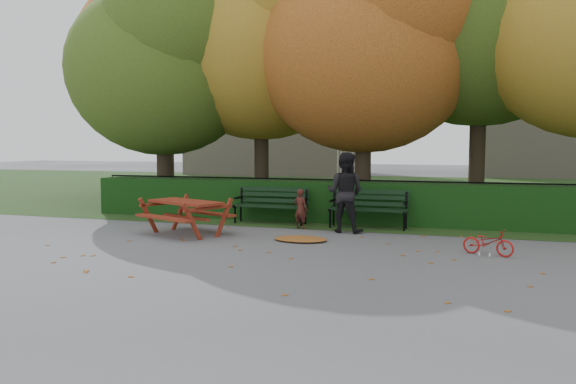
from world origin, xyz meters
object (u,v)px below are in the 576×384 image
(tree_b, at_px, (269,27))
(tree_c, at_px, (375,35))
(bench_left, at_px, (271,202))
(picnic_table, at_px, (186,208))
(child, at_px, (301,209))
(bicycle, at_px, (488,242))
(bench_right, at_px, (369,206))
(tree_a, at_px, (168,56))
(tree_f, at_px, (171,41))
(adult, at_px, (345,192))

(tree_b, xyz_separation_m, tree_c, (3.28, -0.78, -0.58))
(bench_left, height_order, picnic_table, bench_left)
(child, bearing_deg, tree_b, -46.14)
(tree_b, height_order, child, tree_b)
(tree_b, relative_size, bicycle, 9.96)
(bench_left, relative_size, picnic_table, 0.85)
(bench_right, relative_size, child, 1.95)
(bench_right, relative_size, bicycle, 2.04)
(tree_a, distance_m, bench_right, 7.69)
(tree_f, xyz_separation_m, bench_right, (8.23, -5.54, -5.17))
(tree_b, bearing_deg, bench_right, -40.67)
(picnic_table, distance_m, bicycle, 6.15)
(tree_b, distance_m, picnic_table, 7.13)
(bench_left, bearing_deg, adult, -21.71)
(picnic_table, height_order, adult, adult)
(tree_a, xyz_separation_m, bench_right, (6.29, -1.88, -4.00))
(tree_a, bearing_deg, bench_right, -16.61)
(tree_b, distance_m, adult, 6.72)
(tree_a, xyz_separation_m, bench_left, (3.89, -1.88, -4.00))
(tree_a, relative_size, bench_left, 4.16)
(tree_b, height_order, tree_c, tree_b)
(bench_right, distance_m, bicycle, 3.64)
(tree_c, distance_m, child, 5.37)
(bench_right, bearing_deg, tree_b, 139.33)
(tree_f, bearing_deg, bench_left, -43.51)
(tree_b, xyz_separation_m, bench_left, (1.14, -3.04, -4.88))
(bench_right, relative_size, adult, 1.02)
(tree_c, bearing_deg, adult, -92.29)
(bench_left, relative_size, child, 1.95)
(tree_f, relative_size, child, 9.96)
(tree_f, bearing_deg, tree_a, -62.02)
(tree_a, relative_size, picnic_table, 3.53)
(bench_right, distance_m, picnic_table, 4.19)
(bicycle, bearing_deg, child, 82.98)
(tree_f, bearing_deg, child, -42.32)
(tree_f, distance_m, bicycle, 14.56)
(adult, height_order, bicycle, adult)
(tree_c, relative_size, tree_f, 0.87)
(picnic_table, bearing_deg, child, 59.64)
(tree_c, xyz_separation_m, child, (-1.20, -2.89, -4.36))
(tree_b, relative_size, adult, 4.98)
(bench_right, height_order, child, child)
(tree_b, xyz_separation_m, adult, (3.16, -3.85, -4.52))
(tree_f, distance_m, child, 10.54)
(bench_right, bearing_deg, tree_c, 96.70)
(tree_a, relative_size, child, 8.12)
(child, bearing_deg, bench_left, -19.47)
(tree_f, height_order, bench_right, tree_f)
(child, bearing_deg, tree_c, -98.21)
(tree_f, xyz_separation_m, bicycle, (10.79, -8.11, -5.46))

